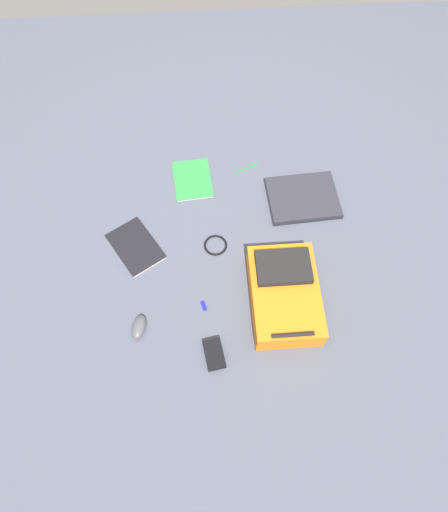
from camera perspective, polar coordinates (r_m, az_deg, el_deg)
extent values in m
plane|color=#4C5160|center=(2.10, 0.46, 0.42)|extent=(3.55, 3.55, 0.00)
cube|color=orange|center=(1.95, 7.63, -4.96)|extent=(0.29, 0.43, 0.13)
cube|color=black|center=(1.92, 7.53, -1.38)|extent=(0.23, 0.16, 0.03)
cylinder|color=black|center=(1.82, 8.72, -9.83)|extent=(0.17, 0.02, 0.02)
cube|color=#24242C|center=(2.28, 9.89, 7.18)|extent=(0.36, 0.29, 0.02)
cube|color=#2D2D38|center=(2.26, 9.95, 7.41)|extent=(0.35, 0.29, 0.01)
cube|color=silver|center=(2.14, -11.13, 1.13)|extent=(0.28, 0.31, 0.02)
cube|color=black|center=(2.13, -11.18, 1.26)|extent=(0.29, 0.32, 0.00)
cube|color=silver|center=(2.32, -3.99, 9.57)|extent=(0.20, 0.25, 0.01)
cube|color=#2D8C3F|center=(2.31, -4.01, 9.68)|extent=(0.21, 0.26, 0.00)
ellipsoid|color=#4C4C51|center=(1.97, -10.71, -8.80)|extent=(0.08, 0.12, 0.04)
torus|color=black|center=(2.11, -1.08, 1.38)|extent=(0.11, 0.11, 0.01)
cube|color=black|center=(1.91, -1.26, -12.31)|extent=(0.10, 0.14, 0.03)
cylinder|color=#198C33|center=(2.37, 2.83, 11.04)|extent=(0.13, 0.06, 0.01)
cube|color=#191999|center=(1.99, -2.58, -6.28)|extent=(0.03, 0.05, 0.01)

